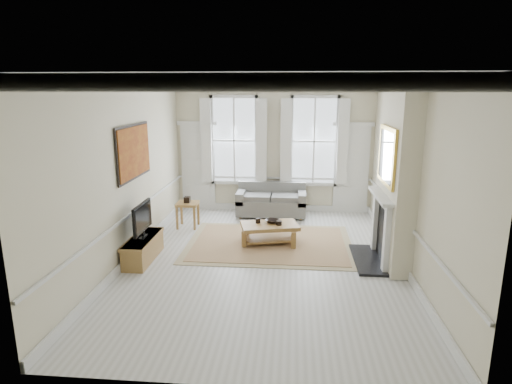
# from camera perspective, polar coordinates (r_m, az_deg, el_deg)

# --- Properties ---
(floor) EXTENTS (7.20, 7.20, 0.00)m
(floor) POSITION_cam_1_polar(r_m,az_deg,el_deg) (8.36, 1.10, -9.19)
(floor) COLOR #B7B5AD
(floor) RESTS_ON ground
(ceiling) EXTENTS (7.20, 7.20, 0.00)m
(ceiling) POSITION_cam_1_polar(r_m,az_deg,el_deg) (7.71, 1.22, 14.80)
(ceiling) COLOR white
(ceiling) RESTS_ON back_wall
(back_wall) EXTENTS (5.20, 0.00, 5.20)m
(back_wall) POSITION_cam_1_polar(r_m,az_deg,el_deg) (11.40, 2.39, 5.85)
(back_wall) COLOR beige
(back_wall) RESTS_ON floor
(left_wall) EXTENTS (0.00, 7.20, 7.20)m
(left_wall) POSITION_cam_1_polar(r_m,az_deg,el_deg) (8.44, -16.77, 2.52)
(left_wall) COLOR beige
(left_wall) RESTS_ON floor
(right_wall) EXTENTS (0.00, 7.20, 7.20)m
(right_wall) POSITION_cam_1_polar(r_m,az_deg,el_deg) (8.11, 19.81, 1.86)
(right_wall) COLOR beige
(right_wall) RESTS_ON floor
(window_left) EXTENTS (1.26, 0.20, 2.20)m
(window_left) POSITION_cam_1_polar(r_m,az_deg,el_deg) (11.43, -2.91, 6.87)
(window_left) COLOR #B2BCC6
(window_left) RESTS_ON back_wall
(window_right) EXTENTS (1.26, 0.20, 2.20)m
(window_right) POSITION_cam_1_polar(r_m,az_deg,el_deg) (11.33, 7.74, 6.71)
(window_right) COLOR #B2BCC6
(window_right) RESTS_ON back_wall
(door_left) EXTENTS (0.90, 0.08, 2.30)m
(door_left) POSITION_cam_1_polar(r_m,az_deg,el_deg) (11.72, -7.72, 3.23)
(door_left) COLOR silver
(door_left) RESTS_ON floor
(door_right) EXTENTS (0.90, 0.08, 2.30)m
(door_right) POSITION_cam_1_polar(r_m,az_deg,el_deg) (11.54, 12.59, 2.86)
(door_right) COLOR silver
(door_right) RESTS_ON floor
(painting) EXTENTS (0.05, 1.66, 1.06)m
(painting) POSITION_cam_1_polar(r_m,az_deg,el_deg) (8.64, -15.95, 5.18)
(painting) COLOR #A5661C
(painting) RESTS_ON left_wall
(chimney_breast) EXTENTS (0.35, 1.70, 3.38)m
(chimney_breast) POSITION_cam_1_polar(r_m,az_deg,el_deg) (8.26, 18.30, 2.17)
(chimney_breast) COLOR beige
(chimney_breast) RESTS_ON floor
(hearth) EXTENTS (0.55, 1.50, 0.05)m
(hearth) POSITION_cam_1_polar(r_m,az_deg,el_deg) (8.65, 14.69, -8.68)
(hearth) COLOR black
(hearth) RESTS_ON floor
(fireplace) EXTENTS (0.21, 1.45, 1.33)m
(fireplace) POSITION_cam_1_polar(r_m,az_deg,el_deg) (8.45, 16.32, -4.22)
(fireplace) COLOR silver
(fireplace) RESTS_ON floor
(mirror) EXTENTS (0.06, 1.26, 1.06)m
(mirror) POSITION_cam_1_polar(r_m,az_deg,el_deg) (8.15, 17.01, 4.63)
(mirror) COLOR gold
(mirror) RESTS_ON chimney_breast
(sofa) EXTENTS (1.78, 0.87, 0.84)m
(sofa) POSITION_cam_1_polar(r_m,az_deg,el_deg) (11.19, 2.06, -1.33)
(sofa) COLOR slate
(sofa) RESTS_ON floor
(side_table) EXTENTS (0.51, 0.51, 0.61)m
(side_table) POSITION_cam_1_polar(r_m,az_deg,el_deg) (10.31, -9.12, -2.00)
(side_table) COLOR brown
(side_table) RESTS_ON floor
(rug) EXTENTS (3.50, 2.60, 0.02)m
(rug) POSITION_cam_1_polar(r_m,az_deg,el_deg) (9.24, 1.80, -6.84)
(rug) COLOR #A77F56
(rug) RESTS_ON floor
(coffee_table) EXTENTS (1.32, 0.95, 0.45)m
(coffee_table) POSITION_cam_1_polar(r_m,az_deg,el_deg) (9.12, 1.82, -4.77)
(coffee_table) COLOR brown
(coffee_table) RESTS_ON rug
(ceramic_pot_a) EXTENTS (0.10, 0.10, 0.10)m
(ceramic_pot_a) POSITION_cam_1_polar(r_m,az_deg,el_deg) (9.14, 0.28, -3.84)
(ceramic_pot_a) COLOR black
(ceramic_pot_a) RESTS_ON coffee_table
(ceramic_pot_b) EXTENTS (0.12, 0.12, 0.09)m
(ceramic_pot_b) POSITION_cam_1_polar(r_m,az_deg,el_deg) (9.03, 3.08, -4.14)
(ceramic_pot_b) COLOR black
(ceramic_pot_b) RESTS_ON coffee_table
(bowl) EXTENTS (0.37, 0.37, 0.07)m
(bowl) POSITION_cam_1_polar(r_m,az_deg,el_deg) (9.18, 2.17, -3.89)
(bowl) COLOR black
(bowl) RESTS_ON coffee_table
(tv_stand) EXTENTS (0.41, 1.27, 0.46)m
(tv_stand) POSITION_cam_1_polar(r_m,az_deg,el_deg) (8.62, -14.80, -7.31)
(tv_stand) COLOR brown
(tv_stand) RESTS_ON floor
(tv) EXTENTS (0.08, 0.90, 0.68)m
(tv) POSITION_cam_1_polar(r_m,az_deg,el_deg) (8.42, -14.91, -3.36)
(tv) COLOR black
(tv) RESTS_ON tv_stand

